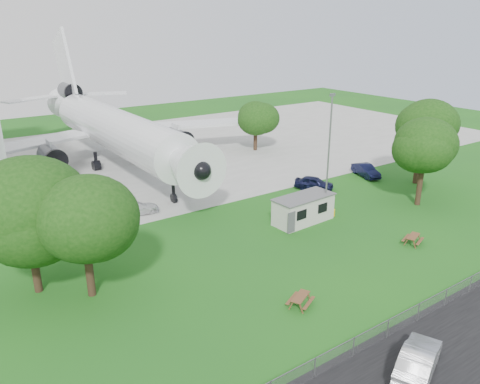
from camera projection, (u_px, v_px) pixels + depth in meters
ground at (305, 266)px, 36.82m from camera, size 160.00×160.00×0.00m
asphalt_strip at (459, 356)px, 26.77m from camera, size 120.00×8.00×0.02m
concrete_apron at (123, 159)px, 66.18m from camera, size 120.00×46.00×0.03m
airliner at (111, 127)px, 61.67m from camera, size 46.36×47.73×17.69m
site_cabin at (303, 209)px, 44.71m from camera, size 6.82×3.04×2.62m
picnic_west at (300, 306)px, 31.62m from camera, size 2.28×2.14×0.76m
picnic_east at (412, 244)px, 40.59m from camera, size 2.20×2.02×0.76m
fence at (407, 326)px, 29.48m from camera, size 58.00×0.04×1.30m
lamp_mast at (328, 159)px, 44.00m from camera, size 0.16×0.16×12.00m
tree_west_big at (26, 215)px, 31.42m from camera, size 8.36×8.36×10.04m
tree_west_small at (83, 222)px, 31.05m from camera, size 7.68×7.68×9.41m
tree_east_front at (425, 148)px, 47.38m from camera, size 6.50×6.50×9.43m
tree_east_back at (422, 125)px, 53.84m from camera, size 7.58×7.58×10.83m
tree_far_apron at (256, 119)px, 69.31m from camera, size 5.55×5.55×7.55m
car_centre_sedan at (418, 360)px, 25.31m from camera, size 5.12×3.45×1.60m
car_ne_hatch at (314, 183)px, 53.77m from camera, size 3.98×4.65×1.51m
car_ne_sedan at (366, 171)px, 58.36m from camera, size 2.93×4.91×1.53m
car_apron_van at (137, 208)px, 46.69m from camera, size 4.65×2.38×1.29m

